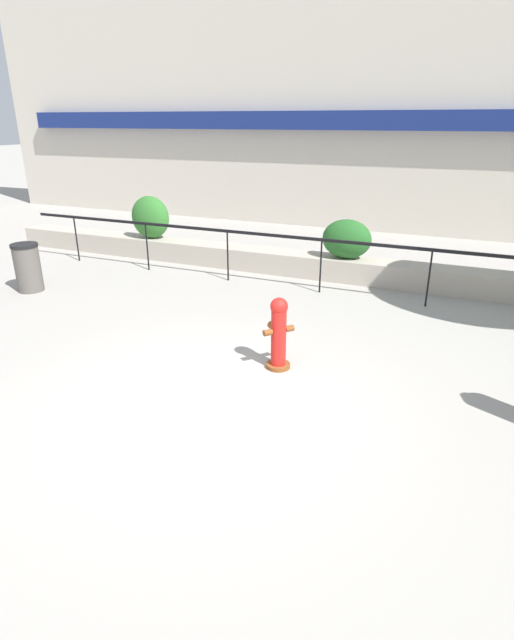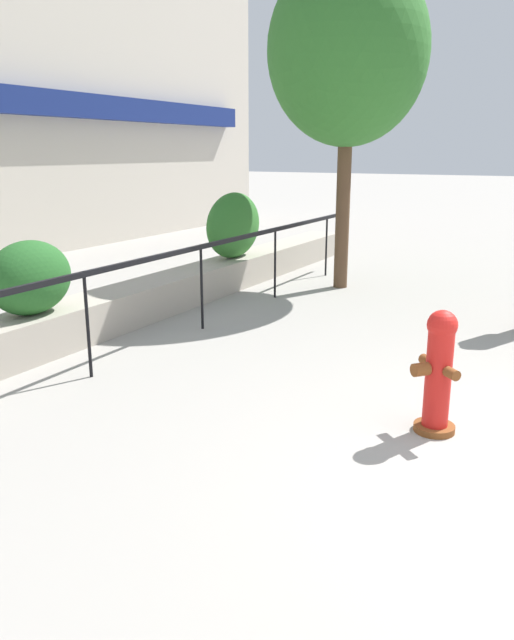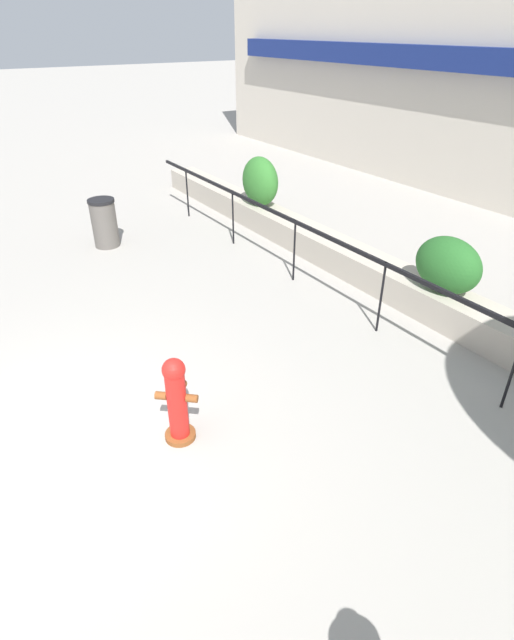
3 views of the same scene
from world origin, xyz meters
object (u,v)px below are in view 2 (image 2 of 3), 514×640
at_px(hedge_bush_2, 234,225).
at_px(fire_hydrant, 438,371).
at_px(street_tree, 348,52).
at_px(hedge_bush_1, 30,278).

height_order(hedge_bush_2, fire_hydrant, hedge_bush_2).
xyz_separation_m(fire_hydrant, street_tree, (5.15, 2.90, 3.33)).
distance_m(hedge_bush_2, street_tree, 3.39).
distance_m(hedge_bush_1, fire_hydrant, 4.66).
xyz_separation_m(hedge_bush_1, fire_hydrant, (0.18, -4.65, -0.38)).
xyz_separation_m(hedge_bush_2, street_tree, (0.76, -1.74, 2.81)).
bearing_deg(hedge_bush_1, street_tree, -18.12).
height_order(hedge_bush_2, street_tree, street_tree).
height_order(hedge_bush_1, street_tree, street_tree).
bearing_deg(street_tree, hedge_bush_1, 161.88).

